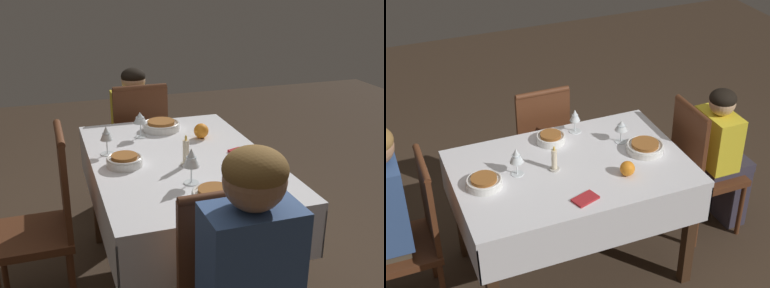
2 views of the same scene
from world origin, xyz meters
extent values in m
plane|color=#3D2D21|center=(0.00, 0.00, 0.00)|extent=(8.00, 8.00, 0.00)
cube|color=silver|center=(0.00, 0.00, 0.73)|extent=(1.29, 0.86, 0.04)
cube|color=silver|center=(0.00, 0.43, 0.60)|extent=(1.29, 0.01, 0.22)
cube|color=silver|center=(0.00, -0.43, 0.60)|extent=(1.29, 0.01, 0.22)
cube|color=silver|center=(0.64, 0.00, 0.60)|extent=(0.01, 0.86, 0.22)
cube|color=silver|center=(-0.64, 0.00, 0.60)|extent=(0.01, 0.86, 0.22)
cube|color=#3D2616|center=(0.58, 0.36, 0.35)|extent=(0.06, 0.06, 0.71)
cube|color=#3D2616|center=(0.58, -0.36, 0.35)|extent=(0.06, 0.06, 0.71)
cube|color=#3D2616|center=(-0.58, -0.36, 0.35)|extent=(0.06, 0.06, 0.71)
cube|color=#562D19|center=(-0.78, 0.07, 0.68)|extent=(0.03, 0.35, 0.49)
cylinder|color=#562D19|center=(-0.78, 0.07, 0.92)|extent=(0.04, 0.34, 0.04)
cube|color=#562D19|center=(0.96, 0.03, 0.41)|extent=(0.38, 0.38, 0.04)
cube|color=#562D19|center=(0.78, 0.03, 0.68)|extent=(0.03, 0.35, 0.49)
cylinder|color=#562D19|center=(0.78, 0.03, 0.92)|extent=(0.04, 0.34, 0.04)
cylinder|color=#562D19|center=(1.12, -0.13, 0.20)|extent=(0.03, 0.03, 0.39)
cylinder|color=#562D19|center=(1.12, 0.20, 0.20)|extent=(0.03, 0.03, 0.39)
cylinder|color=#562D19|center=(0.79, -0.13, 0.20)|extent=(0.03, 0.03, 0.39)
cylinder|color=#562D19|center=(0.79, 0.20, 0.20)|extent=(0.03, 0.03, 0.39)
cube|color=#562D19|center=(0.04, 0.74, 0.41)|extent=(0.38, 0.38, 0.04)
cube|color=#562D19|center=(0.04, 0.57, 0.68)|extent=(0.35, 0.03, 0.49)
cylinder|color=#562D19|center=(0.04, 0.57, 0.92)|extent=(0.34, 0.04, 0.04)
cylinder|color=#562D19|center=(0.20, 0.91, 0.20)|extent=(0.03, 0.03, 0.39)
cylinder|color=#562D19|center=(0.20, 0.58, 0.20)|extent=(0.03, 0.03, 0.39)
cylinder|color=#562D19|center=(-0.12, 0.58, 0.20)|extent=(0.03, 0.03, 0.39)
cube|color=#38568E|center=(-0.98, 0.07, 0.73)|extent=(0.18, 0.30, 0.48)
sphere|color=#9E7051|center=(-0.98, 0.07, 1.07)|extent=(0.19, 0.19, 0.19)
ellipsoid|color=brown|center=(-0.98, 0.07, 1.10)|extent=(0.19, 0.19, 0.13)
cube|color=#383342|center=(1.15, 0.03, 0.22)|extent=(0.14, 0.22, 0.43)
cube|color=#383342|center=(1.07, 0.03, 0.46)|extent=(0.31, 0.24, 0.06)
cube|color=yellow|center=(0.98, 0.03, 0.67)|extent=(0.18, 0.30, 0.35)
sphere|color=#D6A884|center=(0.98, 0.03, 0.92)|extent=(0.16, 0.16, 0.16)
ellipsoid|color=black|center=(0.98, 0.03, 0.95)|extent=(0.16, 0.16, 0.11)
cylinder|color=white|center=(-0.49, 0.00, 0.76)|extent=(0.19, 0.19, 0.04)
torus|color=white|center=(-0.49, 0.00, 0.78)|extent=(0.19, 0.19, 0.01)
cylinder|color=#995B28|center=(-0.49, 0.00, 0.79)|extent=(0.14, 0.14, 0.02)
cylinder|color=white|center=(-0.30, 0.04, 0.75)|extent=(0.07, 0.07, 0.00)
cylinder|color=white|center=(-0.30, 0.04, 0.79)|extent=(0.01, 0.01, 0.08)
cone|color=white|center=(-0.30, 0.04, 0.87)|extent=(0.08, 0.08, 0.08)
cylinder|color=white|center=(-0.30, 0.04, 0.85)|extent=(0.05, 0.05, 0.04)
cylinder|color=white|center=(0.45, -0.02, 0.76)|extent=(0.22, 0.22, 0.04)
torus|color=white|center=(0.45, -0.02, 0.78)|extent=(0.21, 0.21, 0.01)
cylinder|color=#995B28|center=(0.45, -0.02, 0.79)|extent=(0.16, 0.16, 0.02)
cylinder|color=white|center=(0.36, 0.12, 0.75)|extent=(0.07, 0.07, 0.00)
cylinder|color=white|center=(0.36, 0.12, 0.79)|extent=(0.01, 0.01, 0.08)
cone|color=white|center=(0.36, 0.12, 0.86)|extent=(0.08, 0.08, 0.06)
cylinder|color=white|center=(0.36, 0.12, 0.85)|extent=(0.05, 0.05, 0.03)
cylinder|color=white|center=(-0.01, 0.28, 0.76)|extent=(0.17, 0.17, 0.04)
torus|color=white|center=(-0.01, 0.28, 0.78)|extent=(0.17, 0.17, 0.01)
cylinder|color=#995B28|center=(-0.01, 0.28, 0.79)|extent=(0.12, 0.12, 0.02)
cylinder|color=white|center=(0.16, 0.34, 0.75)|extent=(0.07, 0.07, 0.00)
cylinder|color=white|center=(0.16, 0.34, 0.79)|extent=(0.01, 0.01, 0.07)
cone|color=white|center=(0.16, 0.34, 0.86)|extent=(0.06, 0.06, 0.07)
cylinder|color=white|center=(0.16, 0.34, 0.84)|extent=(0.04, 0.04, 0.03)
cylinder|color=beige|center=(-0.10, 0.00, 0.75)|extent=(0.06, 0.06, 0.01)
cylinder|color=beige|center=(-0.10, 0.00, 0.81)|extent=(0.03, 0.03, 0.12)
ellipsoid|color=#F9C64C|center=(-0.10, 0.00, 0.88)|extent=(0.01, 0.01, 0.03)
sphere|color=orange|center=(0.25, -0.20, 0.79)|extent=(0.08, 0.08, 0.08)
cube|color=#AD2328|center=(-0.05, -0.31, 0.75)|extent=(0.15, 0.12, 0.01)
camera|label=1|loc=(-2.12, 0.63, 1.65)|focal=45.00mm
camera|label=2|loc=(-0.99, -2.49, 2.56)|focal=55.00mm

